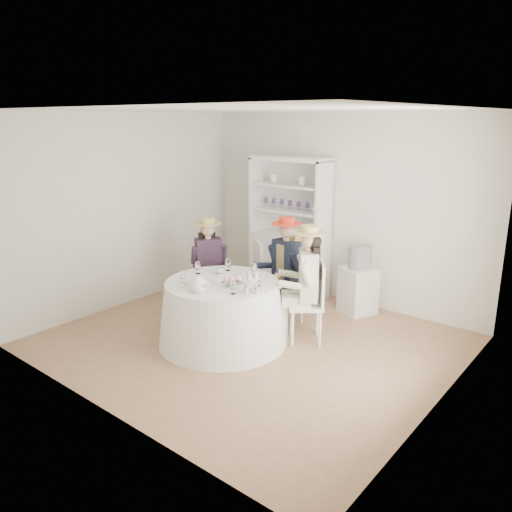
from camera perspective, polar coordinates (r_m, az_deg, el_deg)
The scene contains 23 objects.
ground at distance 6.15m, azimuth -0.60°, elevation -9.67°, with size 4.50×4.50×0.00m, color #8B6345.
ceiling at distance 5.57m, azimuth -0.68°, elevation 16.38°, with size 4.50×4.50×0.00m, color white.
wall_back at distance 7.33m, azimuth 9.46°, elevation 5.33°, with size 4.50×4.50×0.00m, color silver.
wall_front at distance 4.41m, azimuth -17.50°, elevation -1.87°, with size 4.50×4.50×0.00m, color silver.
wall_left at distance 7.32m, azimuth -14.35°, elevation 5.06°, with size 4.50×4.50×0.00m, color silver.
wall_right at distance 4.65m, azimuth 21.23°, elevation -1.35°, with size 4.50×4.50×0.00m, color silver.
tea_table at distance 5.99m, azimuth -3.85°, elevation -6.44°, with size 1.53×1.53×0.77m.
hutch at distance 7.62m, azimuth 3.91°, elevation 1.20°, with size 1.33×0.72×2.08m.
side_table at distance 7.04m, azimuth 11.57°, elevation -3.86°, with size 0.41×0.41×0.64m, color silver.
hatbox at distance 6.90m, azimuth 11.78°, elevation -0.10°, with size 0.32×0.32×0.32m, color black.
guest_left at distance 6.80m, azimuth -5.40°, elevation -0.49°, with size 0.57×0.53×1.33m.
guest_mid at distance 6.44m, azimuth 3.34°, elevation -0.94°, with size 0.53×0.56×1.41m.
guest_right at distance 5.90m, azimuth 5.76°, elevation -2.45°, with size 0.61×0.59×1.42m.
spare_chair at distance 6.78m, azimuth 1.16°, elevation -2.20°, with size 0.60×0.60×1.04m.
teacup_a at distance 6.13m, azimuth -4.19°, elevation -1.73°, with size 0.10×0.10×0.08m, color white.
teacup_b at distance 6.02m, azimuth -1.57°, elevation -2.08°, with size 0.07×0.07×0.06m, color white.
teacup_c at distance 5.77m, azimuth -1.46°, elevation -2.80°, with size 0.09×0.09×0.07m, color white.
flower_bowl at distance 5.69m, azimuth -2.59°, elevation -3.20°, with size 0.20×0.20×0.05m, color white.
flower_arrangement at distance 5.68m, azimuth -2.78°, elevation -2.67°, with size 0.17×0.17×0.06m.
table_teapot at distance 5.51m, azimuth -6.60°, elevation -3.28°, with size 0.26×0.19×0.20m.
sandwich_plate at distance 5.77m, azimuth -7.55°, elevation -3.19°, with size 0.24×0.24×0.05m.
cupcake_stand at distance 5.46m, azimuth -0.55°, elevation -3.36°, with size 0.24×0.24×0.22m.
stemware_set at distance 5.83m, azimuth -3.93°, elevation -2.24°, with size 0.94×0.94×0.15m.
Camera 1 is at (3.56, -4.28, 2.61)m, focal length 35.00 mm.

